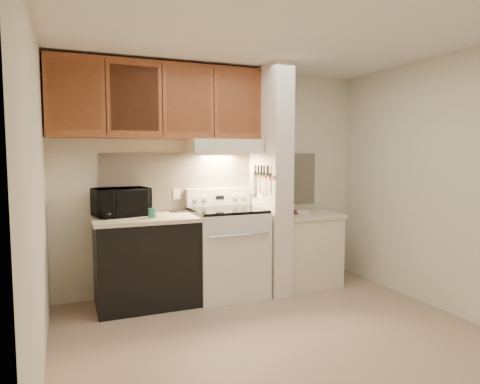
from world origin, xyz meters
TOP-DOWN VIEW (x-y plane):
  - floor at (0.00, 0.00)m, footprint 3.60×3.60m
  - ceiling at (0.00, 0.00)m, footprint 3.60×3.60m
  - wall_back at (0.00, 1.50)m, footprint 3.60×2.50m
  - wall_left at (-1.80, 0.00)m, footprint 0.02×3.00m
  - wall_right at (1.80, 0.00)m, footprint 0.02×3.00m
  - backsplash at (0.00, 1.49)m, footprint 2.60×0.02m
  - range_body at (0.00, 1.16)m, footprint 0.76×0.65m
  - oven_window at (0.00, 0.84)m, footprint 0.50×0.01m
  - oven_handle at (0.00, 0.80)m, footprint 0.65×0.02m
  - cooktop at (0.00, 1.16)m, footprint 0.74×0.64m
  - range_backguard at (0.00, 1.44)m, footprint 0.76×0.08m
  - range_display at (0.00, 1.40)m, footprint 0.10×0.01m
  - range_knob_left_outer at (-0.28, 1.40)m, footprint 0.05×0.02m
  - range_knob_left_inner at (-0.18, 1.40)m, footprint 0.05×0.02m
  - range_knob_right_inner at (0.18, 1.40)m, footprint 0.05×0.02m
  - range_knob_right_outer at (0.28, 1.40)m, footprint 0.05×0.02m
  - dishwasher_front at (-0.88, 1.17)m, footprint 1.00×0.63m
  - left_countertop at (-0.88, 1.17)m, footprint 1.04×0.67m
  - spoon_rest at (-0.48, 1.36)m, footprint 0.22×0.11m
  - teal_jar at (-0.83, 1.06)m, footprint 0.11×0.11m
  - outlet at (-0.48, 1.48)m, footprint 0.08×0.01m
  - microwave at (-1.10, 1.31)m, footprint 0.59×0.47m
  - partition_pillar at (0.51, 1.15)m, footprint 0.22×0.70m
  - pillar_trim at (0.39, 1.15)m, footprint 0.01×0.70m
  - knife_strip at (0.39, 1.10)m, footprint 0.02×0.42m
  - knife_blade_a at (0.38, 0.93)m, footprint 0.01×0.03m
  - knife_handle_a at (0.38, 0.93)m, footprint 0.02×0.02m
  - knife_blade_b at (0.38, 1.02)m, footprint 0.01×0.04m
  - knife_handle_b at (0.38, 1.03)m, footprint 0.02×0.02m
  - knife_blade_c at (0.38, 1.10)m, footprint 0.01×0.04m
  - knife_handle_c at (0.38, 1.09)m, footprint 0.02×0.02m
  - knife_blade_d at (0.38, 1.19)m, footprint 0.01×0.04m
  - knife_handle_d at (0.38, 1.17)m, footprint 0.02×0.02m
  - knife_blade_e at (0.38, 1.27)m, footprint 0.01×0.04m
  - knife_handle_e at (0.38, 1.26)m, footprint 0.02×0.02m
  - oven_mitt at (0.38, 1.32)m, footprint 0.03×0.11m
  - right_cab_base at (0.97, 1.15)m, footprint 0.70×0.60m
  - right_countertop at (0.97, 1.15)m, footprint 0.74×0.64m
  - red_folder at (0.88, 1.25)m, footprint 0.28×0.34m
  - white_box at (0.92, 1.13)m, footprint 0.17×0.13m
  - range_hood at (0.00, 1.28)m, footprint 0.78×0.44m
  - hood_lip at (0.00, 1.07)m, footprint 0.78×0.04m
  - upper_cabinets at (-0.69, 1.32)m, footprint 2.18×0.33m
  - cab_door_a at (-1.51, 1.17)m, footprint 0.46×0.01m
  - cab_gap_a at (-1.23, 1.16)m, footprint 0.01×0.01m
  - cab_door_b at (-0.96, 1.17)m, footprint 0.46×0.01m
  - cab_gap_b at (-0.69, 1.16)m, footprint 0.01×0.01m
  - cab_door_c at (-0.42, 1.17)m, footprint 0.46×0.01m
  - cab_gap_c at (-0.14, 1.16)m, footprint 0.01×0.01m
  - cab_door_d at (0.13, 1.17)m, footprint 0.46×0.01m

SIDE VIEW (x-z plane):
  - floor at x=0.00m, z-range 0.00..0.00m
  - right_cab_base at x=0.97m, z-range 0.00..0.81m
  - dishwasher_front at x=-0.88m, z-range 0.00..0.87m
  - range_body at x=0.00m, z-range 0.00..0.92m
  - oven_window at x=0.00m, z-range 0.35..0.65m
  - oven_handle at x=0.00m, z-range 0.71..0.73m
  - right_countertop at x=0.97m, z-range 0.81..0.85m
  - red_folder at x=0.88m, z-range 0.85..0.86m
  - white_box at x=0.92m, z-range 0.85..0.89m
  - left_countertop at x=-0.88m, z-range 0.87..0.91m
  - spoon_rest at x=-0.48m, z-range 0.91..0.92m
  - cooktop at x=0.00m, z-range 0.92..0.95m
  - teal_jar at x=-0.83m, z-range 0.91..1.00m
  - range_backguard at x=0.00m, z-range 0.95..1.15m
  - range_display at x=0.00m, z-range 1.03..1.07m
  - range_knob_left_outer at x=-0.28m, z-range 1.03..1.07m
  - range_knob_left_inner at x=-0.18m, z-range 1.03..1.07m
  - range_knob_right_inner at x=0.18m, z-range 1.03..1.07m
  - range_knob_right_outer at x=0.28m, z-range 1.03..1.07m
  - microwave at x=-1.10m, z-range 0.91..1.20m
  - outlet at x=-0.48m, z-range 1.04..1.16m
  - knife_blade_c at x=0.38m, z-range 1.10..1.30m
  - knife_blade_b at x=0.38m, z-range 1.12..1.30m
  - knife_blade_e at x=0.38m, z-range 1.12..1.30m
  - oven_mitt at x=0.38m, z-range 1.08..1.35m
  - knife_blade_a at x=0.38m, z-range 1.14..1.30m
  - knife_blade_d at x=0.38m, z-range 1.14..1.30m
  - backsplash at x=0.00m, z-range 0.92..1.55m
  - wall_back at x=0.00m, z-range 1.24..1.26m
  - wall_left at x=-1.80m, z-range 0.00..2.50m
  - wall_right at x=1.80m, z-range 0.00..2.50m
  - partition_pillar at x=0.51m, z-range 0.00..2.50m
  - pillar_trim at x=0.39m, z-range 1.28..1.32m
  - knife_strip at x=0.39m, z-range 1.30..1.34m
  - knife_handle_a at x=0.38m, z-range 1.32..1.42m
  - knife_handle_b at x=0.38m, z-range 1.32..1.42m
  - knife_handle_c at x=0.38m, z-range 1.32..1.42m
  - knife_handle_d at x=0.38m, z-range 1.32..1.42m
  - knife_handle_e at x=0.38m, z-range 1.32..1.42m
  - hood_lip at x=0.00m, z-range 1.55..1.61m
  - range_hood at x=0.00m, z-range 1.55..1.70m
  - upper_cabinets at x=-0.69m, z-range 1.70..2.47m
  - cab_door_a at x=-1.51m, z-range 1.77..2.40m
  - cab_gap_a at x=-1.23m, z-range 1.72..2.45m
  - cab_door_b at x=-0.96m, z-range 1.77..2.40m
  - cab_gap_b at x=-0.69m, z-range 1.72..2.45m
  - cab_door_c at x=-0.42m, z-range 1.77..2.40m
  - cab_gap_c at x=-0.14m, z-range 1.72..2.45m
  - cab_door_d at x=0.13m, z-range 1.77..2.40m
  - ceiling at x=0.00m, z-range 2.50..2.50m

